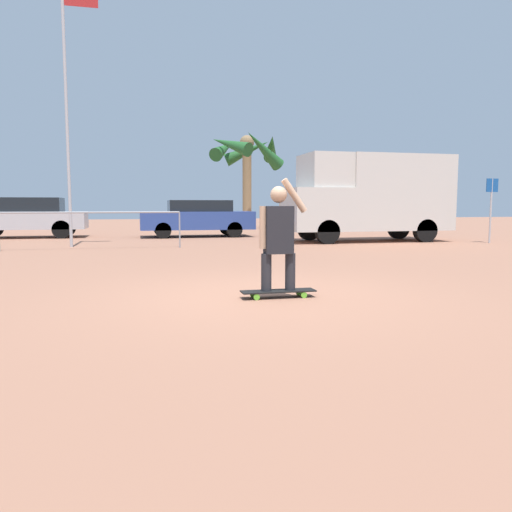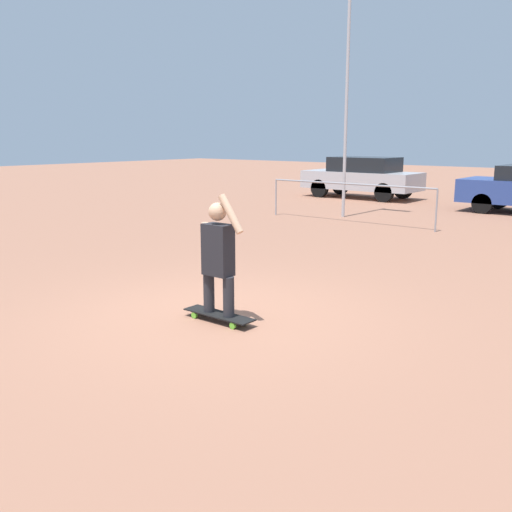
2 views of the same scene
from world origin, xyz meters
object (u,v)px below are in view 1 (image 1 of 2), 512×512
Objects in this scene: parked_car_silver at (27,217)px; flagpole at (69,94)px; palm_tree_near_van at (247,153)px; street_sign at (491,201)px; person_skateboarder at (278,233)px; skateboard at (278,292)px; parked_car_blue at (197,217)px; camper_van at (370,195)px.

parked_car_silver is 6.64m from flagpole.
palm_tree_near_van is 13.64m from street_sign.
skateboard is at bearing -0.00° from person_skateboarder.
street_sign is (9.58, 7.87, 1.30)m from skateboard.
flagpole is (-7.69, -10.67, 0.42)m from palm_tree_near_van.
flagpole is (-3.69, 9.35, 3.61)m from person_skateboarder.
skateboard is at bearing -92.17° from parked_car_blue.
flagpole is (-3.69, 9.35, 4.41)m from skateboard.
person_skateboarder reaches higher than skateboard.
person_skateboarder is at bearing 180.00° from skateboard.
parked_car_silver is 2.07× the size of street_sign.
flagpole is (-4.20, -4.16, 3.72)m from parked_car_blue.
skateboard is at bearing -68.47° from flagpole.
parked_car_blue is at bearing 87.83° from skateboard.
camper_van is 1.29× the size of parked_car_blue.
person_skateboarder is 12.41m from street_sign.
street_sign is at bearing -31.90° from parked_car_blue.
skateboard is at bearing -101.28° from palm_tree_near_van.
street_sign reaches higher than parked_car_blue.
camper_van reaches higher than parked_car_silver.
skateboard is at bearing -122.22° from camper_van.
person_skateboarder is at bearing -67.50° from parked_car_silver.
parked_car_silver is at bearing 158.40° from camper_van.
parked_car_silver is (-6.47, 0.88, 0.05)m from parked_car_blue.
person_skateboarder is 0.34× the size of parked_car_blue.
parked_car_blue is at bearing 148.10° from street_sign.
palm_tree_near_van reaches higher than camper_van.
palm_tree_near_van reaches higher than parked_car_silver.
camper_van reaches higher than parked_car_blue.
street_sign is (3.51, -1.76, -0.23)m from camper_van.
parked_car_blue reaches higher than skateboard.
parked_car_silver is 16.86m from street_sign.
parked_car_silver is at bearing 112.50° from skateboard.
camper_van is 10.18m from flagpole.
person_skateboarder is at bearing -92.17° from parked_car_blue.
parked_car_blue is 2.08× the size of street_sign.
camper_van reaches higher than person_skateboarder.
person_skateboarder is 11.41m from camper_van.
skateboard is 0.48× the size of street_sign.
street_sign is (9.06, -5.64, 0.61)m from parked_car_blue.
street_sign reaches higher than person_skateboarder.
person_skateboarder is at bearing -101.29° from palm_tree_near_van.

